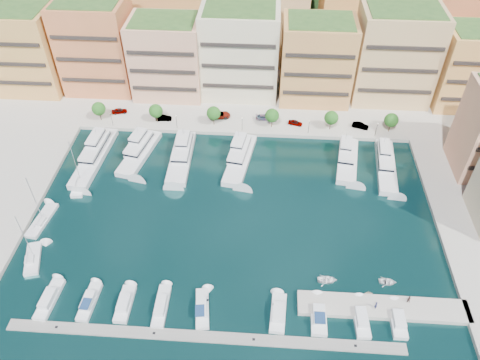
{
  "coord_description": "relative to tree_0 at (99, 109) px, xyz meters",
  "views": [
    {
      "loc": [
        6.41,
        -72.22,
        77.65
      ],
      "look_at": [
        1.14,
        5.65,
        6.0
      ],
      "focal_mm": 35.0,
      "sensor_mm": 36.0,
      "label": 1
    }
  ],
  "objects": [
    {
      "name": "cruiser_1",
      "position": [
        14.46,
        -58.11,
        -4.17
      ],
      "size": [
        2.82,
        8.44,
        2.66
      ],
      "color": "silver",
      "rests_on": "ground"
    },
    {
      "name": "ground",
      "position": [
        40.0,
        -33.5,
        -4.74
      ],
      "size": [
        400.0,
        400.0,
        0.0
      ],
      "primitive_type": "plane",
      "color": "black",
      "rests_on": "ground"
    },
    {
      "name": "apartment_2",
      "position": [
        17.0,
        16.49,
        7.57
      ],
      "size": [
        20.0,
        15.5,
        22.8
      ],
      "color": "tan",
      "rests_on": "north_quay"
    },
    {
      "name": "sailboat_2",
      "position": [
        2.04,
        -25.54,
        -4.43
      ],
      "size": [
        3.89,
        10.03,
        13.2
      ],
      "color": "silver",
      "rests_on": "ground"
    },
    {
      "name": "lamppost_3",
      "position": [
        58.0,
        -2.3,
        -0.92
      ],
      "size": [
        0.3,
        0.3,
        4.2
      ],
      "color": "black",
      "rests_on": "north_quay"
    },
    {
      "name": "cruiser_4",
      "position": [
        36.09,
        -58.11,
        -4.17
      ],
      "size": [
        3.49,
        8.65,
        2.66
      ],
      "color": "silver",
      "rests_on": "ground"
    },
    {
      "name": "cruiser_2",
      "position": [
        21.32,
        -58.09,
        -4.2
      ],
      "size": [
        2.64,
        7.94,
        2.55
      ],
      "color": "silver",
      "rests_on": "ground"
    },
    {
      "name": "apartment_3",
      "position": [
        38.0,
        18.49,
        9.07
      ],
      "size": [
        22.0,
        16.5,
        25.8
      ],
      "color": "beige",
      "rests_on": "north_quay"
    },
    {
      "name": "car_3",
      "position": [
        45.85,
        3.47,
        -3.05
      ],
      "size": [
        4.89,
        2.31,
        1.38
      ],
      "primitive_type": "imported",
      "rotation": [
        0.0,
        0.0,
        1.65
      ],
      "color": "gray",
      "rests_on": "north_quay"
    },
    {
      "name": "backblock_4",
      "position": [
        105.0,
        40.5,
        11.26
      ],
      "size": [
        26.0,
        18.0,
        30.0
      ],
      "primitive_type": "cube",
      "color": "#D67547",
      "rests_on": "north_quay"
    },
    {
      "name": "tree_2",
      "position": [
        32.0,
        0.0,
        0.0
      ],
      "size": [
        3.8,
        3.8,
        5.65
      ],
      "color": "#473323",
      "rests_on": "north_quay"
    },
    {
      "name": "backblock_3",
      "position": [
        75.0,
        40.5,
        11.26
      ],
      "size": [
        26.0,
        18.0,
        30.0
      ],
      "primitive_type": "cube",
      "color": "#D18D4C",
      "rests_on": "north_quay"
    },
    {
      "name": "yacht_5",
      "position": [
        67.58,
        -12.43,
        -3.53
      ],
      "size": [
        7.13,
        17.81,
        7.3
      ],
      "color": "silver",
      "rests_on": "ground"
    },
    {
      "name": "lamppost_1",
      "position": [
        22.0,
        -2.3,
        -0.92
      ],
      "size": [
        0.3,
        0.3,
        4.2
      ],
      "color": "black",
      "rests_on": "north_quay"
    },
    {
      "name": "tree_0",
      "position": [
        0.0,
        0.0,
        0.0
      ],
      "size": [
        3.8,
        3.8,
        5.65
      ],
      "color": "#473323",
      "rests_on": "north_quay"
    },
    {
      "name": "tender_2",
      "position": [
        71.9,
        -49.5,
        -4.38
      ],
      "size": [
        3.62,
        2.67,
        0.72
      ],
      "primitive_type": "imported",
      "rotation": [
        0.0,
        0.0,
        1.52
      ],
      "color": "white",
      "rests_on": "ground"
    },
    {
      "name": "car_5",
      "position": [
        72.4,
        1.12,
        -3.0
      ],
      "size": [
        4.75,
        2.94,
        1.48
      ],
      "primitive_type": "imported",
      "rotation": [
        0.0,
        0.0,
        1.24
      ],
      "color": "gray",
      "rests_on": "north_quay"
    },
    {
      "name": "apartment_0",
      "position": [
        -26.0,
        16.49,
        8.57
      ],
      "size": [
        22.0,
        16.5,
        24.8
      ],
      "color": "#D18D4C",
      "rests_on": "north_quay"
    },
    {
      "name": "yacht_2",
      "position": [
        25.13,
        -13.88,
        -3.53
      ],
      "size": [
        5.33,
        20.54,
        7.3
      ],
      "color": "silver",
      "rests_on": "ground"
    },
    {
      "name": "lamppost_0",
      "position": [
        4.0,
        -2.3,
        -0.92
      ],
      "size": [
        0.3,
        0.3,
        4.2
      ],
      "color": "black",
      "rests_on": "north_quay"
    },
    {
      "name": "apartment_4",
      "position": [
        60.0,
        16.49,
        8.07
      ],
      "size": [
        20.0,
        15.5,
        23.8
      ],
      "color": "#BE7947",
      "rests_on": "north_quay"
    },
    {
      "name": "car_1",
      "position": [
        17.65,
        1.07,
        -3.01
      ],
      "size": [
        4.54,
        1.87,
        1.46
      ],
      "primitive_type": "imported",
      "rotation": [
        0.0,
        0.0,
        1.64
      ],
      "color": "gray",
      "rests_on": "north_quay"
    },
    {
      "name": "tender_1",
      "position": [
        67.72,
        -52.5,
        -4.31
      ],
      "size": [
        1.76,
        1.56,
        0.87
      ],
      "primitive_type": "imported",
      "rotation": [
        0.0,
        0.0,
        1.65
      ],
      "color": "beige",
      "rests_on": "ground"
    },
    {
      "name": "cruiser_6",
      "position": [
        50.32,
        -58.09,
        -4.2
      ],
      "size": [
        3.26,
        8.31,
        2.55
      ],
      "color": "silver",
      "rests_on": "ground"
    },
    {
      "name": "sailboat_0",
      "position": [
        -0.38,
        -48.7,
        -4.43
      ],
      "size": [
        5.06,
        8.85,
        13.2
      ],
      "color": "silver",
      "rests_on": "ground"
    },
    {
      "name": "south_pontoon",
      "position": [
        37.0,
        -63.5,
        -4.74
      ],
      "size": [
        72.0,
        2.2,
        0.35
      ],
      "primitive_type": "cube",
      "color": "gray",
      "rests_on": "ground"
    },
    {
      "name": "hillside",
      "position": [
        40.0,
        76.5,
        -4.74
      ],
      "size": [
        240.0,
        40.0,
        58.0
      ],
      "primitive_type": "cube",
      "color": "#173214",
      "rests_on": "ground"
    },
    {
      "name": "apartment_6",
      "position": [
        104.0,
        16.49,
        7.57
      ],
      "size": [
        20.0,
        15.5,
        22.8
      ],
      "color": "#D18D4C",
      "rests_on": "north_quay"
    },
    {
      "name": "finger_pier",
      "position": [
        70.0,
        -55.5,
        -4.74
      ],
      "size": [
        32.0,
        5.0,
        2.0
      ],
      "primitive_type": "cube",
      "color": "#9E998E",
      "rests_on": "ground"
    },
    {
      "name": "yacht_6",
      "position": [
        77.03,
        -13.81,
        -3.53
      ],
      "size": [
        6.23,
        20.64,
        7.3
      ],
      "color": "silver",
      "rests_on": "ground"
    },
    {
      "name": "car_0",
      "position": [
        4.32,
        3.74,
        -3.02
      ],
      "size": [
        4.55,
        2.72,
        1.45
      ],
      "primitive_type": "imported",
      "rotation": [
        0.0,
        0.0,
        1.82
      ],
      "color": "gray",
      "rests_on": "north_quay"
    },
    {
      "name": "cruiser_8",
      "position": [
        65.54,
        -58.09,
        -4.2
      ],
      "size": [
        2.88,
        8.37,
        2.55
      ],
      "color": "silver",
      "rests_on": "ground"
    },
    {
      "name": "cruiser_0",
      "position": [
        6.68,
        -58.1,
        -4.2
      ],
      "size": [
        3.19,
        9.28,
        2.55
      ],
      "color": "silver",
      "rests_on": "ground"
    },
    {
      "name": "apartment_1",
      "position": [
        -4.0,
        18.49,
        9.57
      ],
      "size": [
        20.0,
        16.5,
        26.8
      ],
      "color": "#D67547",
      "rests_on": "north_quay"
    },
    {
      "name": "yacht_1",
      "position": [
        14.01,
        -13.05,
        -3.65
      ],
      "size": [
        8.56,
        19.17,
        7.3
      ],
      "color": "silver",
      "rests_on": "ground"
    },
    {
      "name": "cruiser_7",
      "position": [
        57.78,
        -58.11,
        -4.17
      ],
      "size": [
        2.98,
        8.24,
        2.66
      ],
      "color": "silver",
      "rests_on": "ground"
    },
    {
      "name": "car_2",
      "position": [
        33.14,
        3.5,
        -2.88
      ],
      "size": [
        6.5,
        3.6,
        1.72
      ],
      "primitive_type": "imported",
      "rotation": [
        0.0,
        0.0,
        1.69
      ],
      "color": "gray",
      "rests_on": "north_quay"
    },
    {
      "name": "car_4",
      "position": [
        54.58,
        1.39,
        -3.07
      ],
      "size": [
        4.22,
        2.5,
        1.35
      ],
      "primitive_type": "imported",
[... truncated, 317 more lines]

